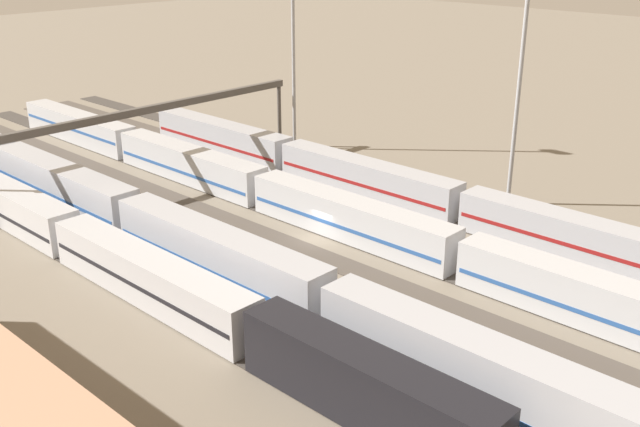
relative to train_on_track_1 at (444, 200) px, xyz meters
name	(u,v)px	position (x,y,z in m)	size (l,w,h in m)	color
ground_plane	(315,240)	(5.71, 12.50, -2.06)	(400.00, 400.00, 0.00)	#756B5B
track_bed_0	(425,193)	(5.71, -5.00, -2.00)	(140.00, 2.80, 0.12)	#3D3833
track_bed_1	(397,205)	(5.71, 0.00, -2.00)	(140.00, 2.80, 0.12)	#4C443D
track_bed_2	(366,218)	(5.71, 5.00, -2.00)	(140.00, 2.80, 0.12)	#4C443D
track_bed_3	(333,232)	(5.71, 10.00, -2.00)	(140.00, 2.80, 0.12)	#3D3833
track_bed_4	(296,247)	(5.71, 15.00, -2.00)	(140.00, 2.80, 0.12)	#4C443D
track_bed_5	(255,264)	(5.71, 20.00, -2.00)	(140.00, 2.80, 0.12)	#4C443D
track_bed_6	(210,283)	(5.71, 25.00, -2.00)	(140.00, 2.80, 0.12)	#3D3833
track_bed_7	(159,305)	(5.71, 30.00, -2.00)	(140.00, 2.80, 0.12)	#3D3833
train_on_track_1	(444,200)	(0.00, 0.00, 0.00)	(90.60, 3.06, 4.40)	#1E6B9E
train_on_track_3	(262,189)	(15.67, 10.00, -0.07)	(95.60, 3.06, 3.80)	#B7BABF
train_on_track_6	(217,259)	(4.56, 25.00, 0.54)	(119.80, 3.06, 5.00)	#A8AAB2
train_on_track_7	(57,229)	(20.94, 30.00, 0.01)	(90.60, 3.06, 4.40)	black
light_mast_0	(293,16)	(28.64, -7.71, 14.86)	(2.80, 0.70, 26.45)	#9EA0A5
light_mast_2	(525,31)	(-2.41, -8.55, 15.79)	(2.80, 0.70, 28.16)	#9EA0A5
signal_gantry	(152,115)	(30.80, 12.50, 5.67)	(0.70, 40.00, 8.80)	#4C4742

